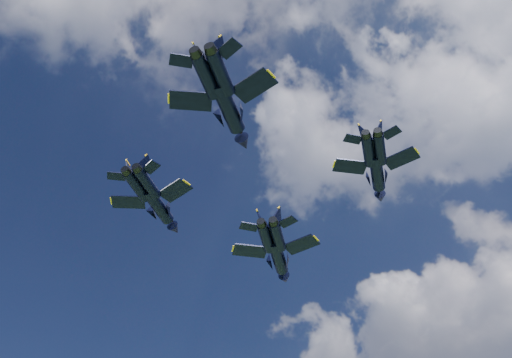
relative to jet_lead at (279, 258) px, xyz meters
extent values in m
cylinder|color=black|center=(0.19, -0.56, -0.08)|extent=(4.94, 9.87, 1.95)
cone|color=black|center=(-1.81, 5.41, -0.08)|extent=(2.64, 3.26, 1.84)
ellipsoid|color=brown|center=(-0.95, 2.84, 0.51)|extent=(1.99, 3.28, 0.89)
cube|color=black|center=(-2.83, -3.85, -0.08)|extent=(5.62, 5.38, 0.20)
cube|color=black|center=(4.57, -1.38, -0.08)|extent=(5.15, 3.12, 0.20)
cube|color=black|center=(0.02, -8.95, -0.08)|extent=(2.97, 3.01, 0.15)
cube|color=black|center=(5.36, -7.17, -0.08)|extent=(2.83, 2.03, 0.15)
cube|color=black|center=(1.29, -7.61, 1.43)|extent=(1.76, 2.81, 3.26)
cube|color=black|center=(3.55, -6.86, 1.43)|extent=(1.69, 3.23, 3.26)
cylinder|color=black|center=(-8.98, -18.84, 0.55)|extent=(3.39, 9.10, 1.79)
cone|color=black|center=(-10.03, -13.18, 0.55)|extent=(2.13, 2.84, 1.69)
ellipsoid|color=brown|center=(-9.58, -15.62, 1.09)|extent=(1.48, 2.97, 0.81)
cube|color=black|center=(-12.13, -21.44, 0.55)|extent=(5.23, 4.63, 0.18)
cube|color=black|center=(-5.11, -20.13, 0.55)|extent=(4.98, 3.43, 0.18)
cube|color=black|center=(-10.19, -26.43, 0.55)|extent=(2.79, 2.65, 0.14)
cube|color=black|center=(-5.12, -25.48, 0.55)|extent=(2.72, 2.13, 0.14)
cube|color=black|center=(-8.87, -25.37, 1.94)|extent=(1.25, 2.74, 2.99)
cube|color=black|center=(-6.73, -24.98, 1.94)|extent=(1.41, 2.96, 2.99)
cylinder|color=black|center=(20.68, -11.64, -1.22)|extent=(3.90, 8.17, 1.61)
cone|color=black|center=(19.16, -6.68, -1.22)|extent=(2.14, 2.67, 1.52)
ellipsoid|color=brown|center=(19.81, -8.81, -0.73)|extent=(1.59, 2.70, 0.73)
cube|color=black|center=(18.13, -14.29, -1.22)|extent=(4.66, 4.40, 0.16)
cube|color=black|center=(24.28, -12.40, -1.22)|extent=(4.30, 2.67, 0.16)
cube|color=black|center=(20.37, -18.56, -1.22)|extent=(2.47, 2.47, 0.13)
cube|color=black|center=(24.82, -17.19, -1.22)|extent=(2.36, 1.72, 0.13)
cube|color=black|center=(21.45, -17.48, 0.03)|extent=(1.40, 2.35, 2.69)
cube|color=black|center=(23.33, -16.90, 0.03)|extent=(1.37, 2.67, 2.69)
cylinder|color=black|center=(9.11, -29.25, 0.55)|extent=(4.15, 9.96, 1.95)
cone|color=black|center=(7.66, -23.12, 0.55)|extent=(2.44, 3.17, 1.85)
ellipsoid|color=brown|center=(8.28, -25.76, 1.14)|extent=(1.75, 3.27, 0.89)
cube|color=black|center=(5.80, -32.26, 0.55)|extent=(5.71, 5.19, 0.20)
cube|color=black|center=(13.41, -30.47, 0.55)|extent=(5.37, 3.55, 0.20)
cube|color=black|center=(8.18, -37.62, 0.55)|extent=(3.03, 2.94, 0.15)
cube|color=black|center=(13.67, -36.32, 0.55)|extent=(2.94, 2.24, 0.15)
cube|color=black|center=(9.56, -36.40, 2.07)|extent=(1.51, 2.94, 3.27)
cube|color=black|center=(11.89, -35.85, 2.07)|extent=(1.60, 3.25, 3.27)
camera|label=1|loc=(37.21, -71.03, -57.54)|focal=45.00mm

